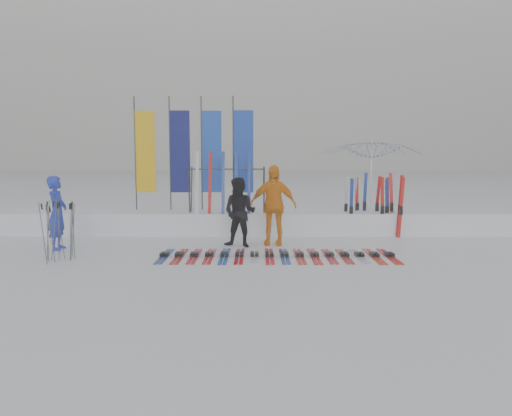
{
  "coord_description": "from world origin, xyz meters",
  "views": [
    {
      "loc": [
        0.23,
        -9.29,
        2.16
      ],
      "look_at": [
        0.2,
        1.6,
        1.0
      ],
      "focal_mm": 35.0,
      "sensor_mm": 36.0,
      "label": 1
    }
  ],
  "objects_px": {
    "person_yellow": "(273,205)",
    "ski_rack": "(227,184)",
    "tent_canopy": "(371,183)",
    "ski_row": "(277,255)",
    "person_blue": "(57,213)",
    "person_black": "(240,212)"
  },
  "relations": [
    {
      "from": "tent_canopy",
      "to": "ski_row",
      "type": "relative_size",
      "value": 0.6
    },
    {
      "from": "ski_row",
      "to": "ski_rack",
      "type": "relative_size",
      "value": 2.44
    },
    {
      "from": "ski_rack",
      "to": "tent_canopy",
      "type": "bearing_deg",
      "value": 14.21
    },
    {
      "from": "person_blue",
      "to": "person_black",
      "type": "height_order",
      "value": "person_blue"
    },
    {
      "from": "ski_row",
      "to": "tent_canopy",
      "type": "bearing_deg",
      "value": 54.5
    },
    {
      "from": "person_blue",
      "to": "tent_canopy",
      "type": "bearing_deg",
      "value": -71.53
    },
    {
      "from": "tent_canopy",
      "to": "ski_row",
      "type": "xyz_separation_m",
      "value": [
        -2.89,
        -4.06,
        -1.3
      ]
    },
    {
      "from": "ski_row",
      "to": "ski_rack",
      "type": "height_order",
      "value": "ski_rack"
    },
    {
      "from": "person_black",
      "to": "person_yellow",
      "type": "bearing_deg",
      "value": 37.6
    },
    {
      "from": "person_blue",
      "to": "ski_rack",
      "type": "bearing_deg",
      "value": -63.39
    },
    {
      "from": "person_yellow",
      "to": "ski_row",
      "type": "height_order",
      "value": "person_yellow"
    },
    {
      "from": "person_black",
      "to": "tent_canopy",
      "type": "relative_size",
      "value": 0.55
    },
    {
      "from": "tent_canopy",
      "to": "ski_rack",
      "type": "distance_m",
      "value": 4.27
    },
    {
      "from": "person_blue",
      "to": "person_black",
      "type": "relative_size",
      "value": 1.03
    },
    {
      "from": "ski_row",
      "to": "ski_rack",
      "type": "distance_m",
      "value": 3.53
    },
    {
      "from": "person_yellow",
      "to": "ski_rack",
      "type": "relative_size",
      "value": 0.94
    },
    {
      "from": "person_blue",
      "to": "ski_rack",
      "type": "distance_m",
      "value": 4.39
    },
    {
      "from": "tent_canopy",
      "to": "person_yellow",
      "type": "bearing_deg",
      "value": -138.2
    },
    {
      "from": "person_yellow",
      "to": "ski_row",
      "type": "distance_m",
      "value": 1.7
    },
    {
      "from": "ski_row",
      "to": "person_yellow",
      "type": "bearing_deg",
      "value": 91.76
    },
    {
      "from": "ski_row",
      "to": "person_blue",
      "type": "bearing_deg",
      "value": 170.97
    },
    {
      "from": "tent_canopy",
      "to": "ski_rack",
      "type": "bearing_deg",
      "value": -165.79
    }
  ]
}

